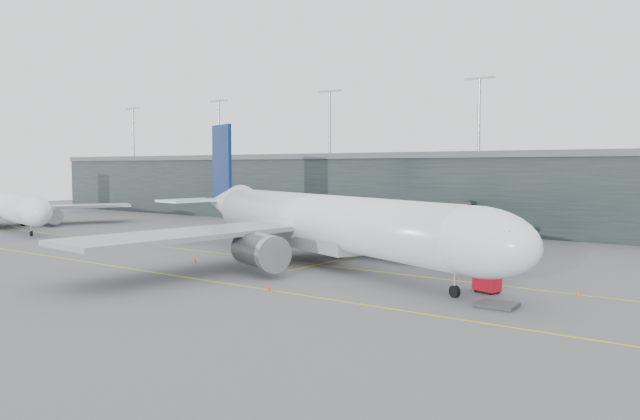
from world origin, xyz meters
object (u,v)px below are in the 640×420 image
Objects in this scene: main_aircraft at (321,222)px; jet_bridge at (481,218)px; gse_cart at (487,283)px; second_aircraft at (4,206)px.

jet_bridge is (11.08, 25.16, -0.62)m from main_aircraft.
gse_cart is at bearing -91.49° from jet_bridge.
second_aircraft is (-79.26, 0.07, -0.96)m from main_aircraft.
jet_bridge is 16.05× the size of gse_cart.
jet_bridge reaches higher than gse_cart.
second_aircraft is at bearing 171.16° from jet_bridge.
main_aircraft reaches higher than jet_bridge.
second_aircraft is 103.14m from gse_cart.
jet_bridge is 0.80× the size of second_aircraft.
jet_bridge is at bearing 129.23° from gse_cart.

